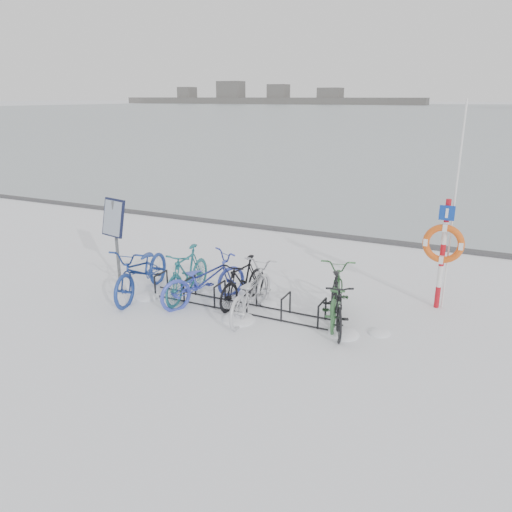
{
  "coord_description": "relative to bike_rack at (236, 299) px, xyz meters",
  "views": [
    {
      "loc": [
        4.34,
        -8.13,
        4.03
      ],
      "look_at": [
        0.17,
        0.6,
        0.93
      ],
      "focal_mm": 35.0,
      "sensor_mm": 36.0,
      "label": 1
    }
  ],
  "objects": [
    {
      "name": "bike_2",
      "position": [
        -0.71,
        -0.03,
        0.34
      ],
      "size": [
        1.53,
        2.1,
        1.05
      ],
      "primitive_type": "imported",
      "rotation": [
        0.0,
        0.0,
        2.67
      ],
      "color": "#3645B7",
      "rests_on": "ground"
    },
    {
      "name": "bike_5",
      "position": [
        1.92,
        0.4,
        0.33
      ],
      "size": [
        1.1,
        2.03,
        1.01
      ],
      "primitive_type": "imported",
      "rotation": [
        0.0,
        0.0,
        3.38
      ],
      "color": "#376C3C",
      "rests_on": "ground"
    },
    {
      "name": "lifebuoy_station",
      "position": [
        3.63,
        1.68,
        1.16
      ],
      "size": [
        0.77,
        0.22,
        4.0
      ],
      "color": "#B50E1A",
      "rests_on": "ground"
    },
    {
      "name": "shoreline",
      "position": [
        -122.02,
        260.0,
        2.61
      ],
      "size": [
        180.0,
        12.0,
        9.5
      ],
      "color": "#4E4E4E",
      "rests_on": "ground"
    },
    {
      "name": "quay_edge",
      "position": [
        0.0,
        5.9,
        -0.13
      ],
      "size": [
        400.0,
        0.25,
        0.1
      ],
      "primitive_type": "cube",
      "color": "#3F3F42",
      "rests_on": "ground"
    },
    {
      "name": "bike_3",
      "position": [
        0.02,
        0.28,
        0.31
      ],
      "size": [
        0.65,
        1.67,
        0.98
      ],
      "primitive_type": "imported",
      "rotation": [
        0.0,
        0.0,
        -0.12
      ],
      "color": "black",
      "rests_on": "ground"
    },
    {
      "name": "bike_6",
      "position": [
        2.07,
        -0.02,
        0.33
      ],
      "size": [
        1.08,
        1.74,
        1.01
      ],
      "primitive_type": "imported",
      "rotation": [
        0.0,
        0.0,
        0.39
      ],
      "color": "black",
      "rests_on": "ground"
    },
    {
      "name": "bike_4",
      "position": [
        0.42,
        -0.18,
        0.33
      ],
      "size": [
        0.8,
        1.99,
        1.02
      ],
      "primitive_type": "imported",
      "rotation": [
        0.0,
        0.0,
        3.21
      ],
      "color": "#B6B8BF",
      "rests_on": "ground"
    },
    {
      "name": "snow_drifts",
      "position": [
        0.19,
        -0.18,
        -0.18
      ],
      "size": [
        5.97,
        1.62,
        0.22
      ],
      "color": "white",
      "rests_on": "ground"
    },
    {
      "name": "info_board",
      "position": [
        -3.12,
        0.19,
        1.19
      ],
      "size": [
        0.67,
        0.36,
        1.9
      ],
      "rotation": [
        0.0,
        0.0,
        -0.21
      ],
      "color": "#595B5E",
      "rests_on": "ground"
    },
    {
      "name": "ground",
      "position": [
        0.0,
        0.0,
        -0.18
      ],
      "size": [
        900.0,
        900.0,
        0.0
      ],
      "primitive_type": "plane",
      "color": "white",
      "rests_on": "ground"
    },
    {
      "name": "ice_sheet",
      "position": [
        0.0,
        155.0,
        -0.17
      ],
      "size": [
        400.0,
        298.0,
        0.02
      ],
      "primitive_type": "cube",
      "color": "#A1ADB6",
      "rests_on": "ground"
    },
    {
      "name": "bike_0",
      "position": [
        -2.1,
        -0.23,
        0.39
      ],
      "size": [
        1.11,
        2.28,
        1.14
      ],
      "primitive_type": "imported",
      "rotation": [
        0.0,
        0.0,
        0.17
      ],
      "color": "navy",
      "rests_on": "ground"
    },
    {
      "name": "bike_1",
      "position": [
        -1.18,
        0.08,
        0.37
      ],
      "size": [
        0.67,
        1.86,
        1.1
      ],
      "primitive_type": "imported",
      "rotation": [
        0.0,
        0.0,
        0.09
      ],
      "color": "#1D616A",
      "rests_on": "ground"
    },
    {
      "name": "bike_rack",
      "position": [
        0.0,
        0.0,
        0.0
      ],
      "size": [
        4.0,
        0.48,
        0.46
      ],
      "color": "black",
      "rests_on": "ground"
    }
  ]
}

